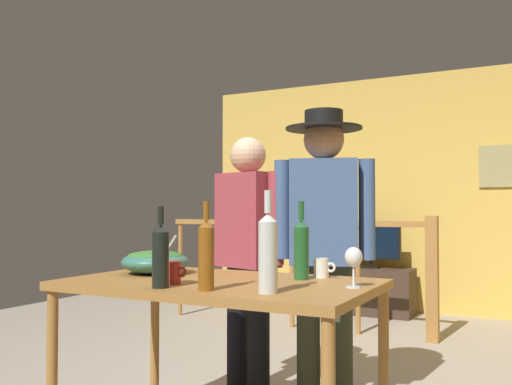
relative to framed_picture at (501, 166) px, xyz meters
The scene contains 16 objects.
back_wall 0.88m from the framed_picture, behind, with size 5.00×0.10×2.63m, color gold.
framed_picture is the anchor object (origin of this frame).
stair_railing 2.05m from the framed_picture, 135.35° to the right, with size 2.70×0.10×1.08m.
tv_console 1.87m from the framed_picture, 167.33° to the right, with size 0.90×0.40×0.50m, color #38281E.
flat_screen_tv 1.55m from the framed_picture, 165.99° to the right, with size 0.67×0.12×0.48m.
serving_table 4.20m from the framed_picture, 103.46° to the right, with size 1.40×0.83×0.80m.
salad_bowl 4.22m from the framed_picture, 109.46° to the right, with size 0.34×0.34×0.20m.
wine_glass 4.01m from the framed_picture, 94.90° to the right, with size 0.07×0.07×0.17m.
wine_bottle_dark 4.49m from the framed_picture, 103.67° to the right, with size 0.07×0.07×0.34m.
wine_bottle_amber 4.42m from the framed_picture, 101.10° to the right, with size 0.06×0.06×0.36m.
wine_bottle_green 3.90m from the framed_picture, 99.51° to the right, with size 0.07×0.07×0.36m.
wine_bottle_clear 4.33m from the framed_picture, 97.90° to the right, with size 0.08×0.08×0.40m.
mug_red 4.39m from the framed_picture, 104.46° to the right, with size 0.11×0.07×0.10m.
mug_white 3.80m from the framed_picture, 98.87° to the right, with size 0.11×0.07×0.09m.
person_standing_left 3.55m from the framed_picture, 110.10° to the right, with size 0.53×0.32×1.56m.
person_standing_right 3.40m from the framed_picture, 102.33° to the right, with size 0.54×0.43×1.68m.
Camera 1 is at (1.20, -2.99, 1.13)m, focal length 38.72 mm.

